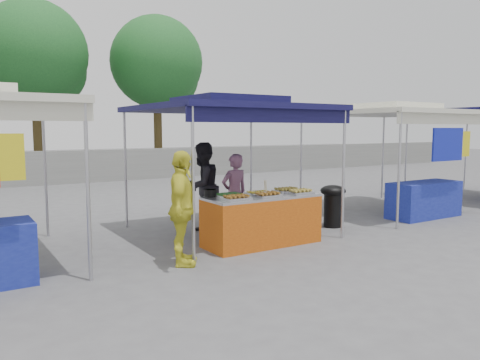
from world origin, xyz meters
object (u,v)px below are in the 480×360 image
vendor_table (262,220)px  cooking_pot (211,193)px  helper_man (202,186)px  vendor_woman (234,194)px  customer_person (182,209)px  wok_burner (333,202)px

vendor_table → cooking_pot: bearing=157.7°
cooking_pot → helper_man: (0.52, 1.30, -0.05)m
vendor_woman → customer_person: 2.25m
vendor_woman → customer_person: bearing=36.2°
vendor_table → cooking_pot: size_ratio=9.51×
helper_man → customer_person: (-1.40, -2.03, -0.02)m
vendor_woman → customer_person: (-1.75, -1.41, 0.08)m
vendor_table → vendor_woman: bearing=86.0°
cooking_pot → customer_person: 1.14m
cooking_pot → vendor_table: bearing=-22.3°
wok_burner → customer_person: (-3.73, -0.82, 0.33)m
vendor_table → customer_person: customer_person is taller
helper_man → vendor_woman: bearing=100.8°
vendor_woman → helper_man: helper_man is taller
vendor_table → wok_burner: 2.09m
vendor_table → helper_man: size_ratio=1.16×
cooking_pot → vendor_woman: bearing=37.5°
vendor_table → wok_burner: wok_burner is taller
cooking_pot → wok_burner: (2.85, 0.09, -0.40)m
wok_burner → customer_person: size_ratio=0.51×
vendor_table → vendor_woman: (0.07, 1.01, 0.33)m
cooking_pot → vendor_woman: 1.12m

